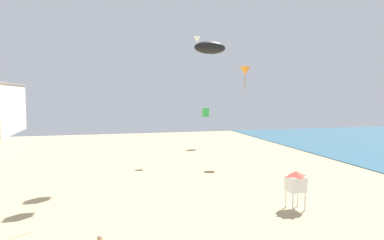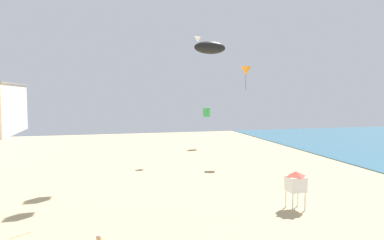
{
  "view_description": "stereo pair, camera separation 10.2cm",
  "coord_description": "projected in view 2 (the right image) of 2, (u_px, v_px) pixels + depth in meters",
  "views": [
    {
      "loc": [
        -2.43,
        -8.05,
        7.63
      ],
      "look_at": [
        3.57,
        15.57,
        5.82
      ],
      "focal_mm": 32.55,
      "sensor_mm": 36.0,
      "label": 1
    },
    {
      "loc": [
        -2.33,
        -8.08,
        7.63
      ],
      "look_at": [
        3.57,
        15.57,
        5.82
      ],
      "focal_mm": 32.55,
      "sensor_mm": 36.0,
      "label": 2
    }
  ],
  "objects": [
    {
      "name": "kite_green_box",
      "position": [
        206.0,
        112.0,
        50.07
      ],
      "size": [
        0.82,
        0.82,
        1.29
      ],
      "color": "green"
    },
    {
      "name": "kite_orange_delta",
      "position": [
        246.0,
        71.0,
        39.84
      ],
      "size": [
        1.18,
        1.18,
        2.68
      ],
      "color": "orange"
    },
    {
      "name": "lifeguard_stand",
      "position": [
        296.0,
        182.0,
        23.05
      ],
      "size": [
        1.1,
        1.1,
        2.55
      ],
      "rotation": [
        0.0,
        0.0,
        0.29
      ],
      "color": "white",
      "rests_on": "ground"
    },
    {
      "name": "kite_black_parafoil",
      "position": [
        210.0,
        48.0,
        23.24
      ],
      "size": [
        2.17,
        0.6,
        0.84
      ],
      "color": "black"
    },
    {
      "name": "kite_white_delta",
      "position": [
        198.0,
        40.0,
        42.66
      ],
      "size": [
        0.85,
        0.85,
        1.92
      ],
      "color": "white"
    }
  ]
}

